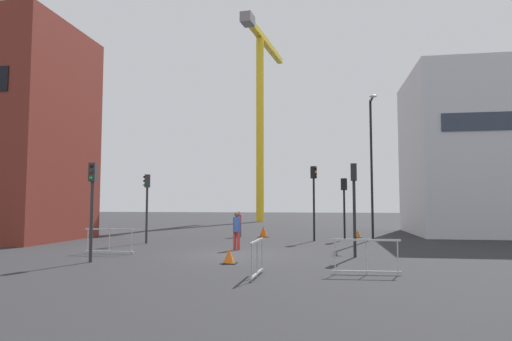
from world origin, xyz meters
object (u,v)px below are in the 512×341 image
pedestrian_walking (239,222)px  traffic_light_median (147,197)px  construction_crane (261,96)px  traffic_cone_on_verge (229,256)px  traffic_light_verge (314,191)px  traffic_light_far (92,195)px  pedestrian_waiting (237,228)px  traffic_cone_orange (358,234)px  traffic_cone_striped (263,232)px  streetlamp_tall (372,158)px  traffic_light_corner (344,198)px  traffic_light_island (354,194)px

pedestrian_walking → traffic_light_median: bearing=-129.8°
construction_crane → traffic_cone_on_verge: bearing=-83.5°
traffic_cone_on_verge → traffic_light_verge: bearing=74.0°
traffic_light_far → pedestrian_waiting: 6.84m
traffic_light_median → traffic_cone_orange: traffic_light_median is taller
traffic_light_median → traffic_cone_orange: size_ratio=7.44×
traffic_light_verge → traffic_cone_striped: size_ratio=6.11×
traffic_cone_striped → traffic_cone_on_verge: bearing=-87.7°
traffic_light_verge → traffic_cone_orange: bearing=48.1°
streetlamp_tall → traffic_light_corner: 2.94m
traffic_cone_orange → construction_crane: bearing=113.1°
streetlamp_tall → traffic_light_corner: streetlamp_tall is taller
traffic_light_corner → pedestrian_waiting: (-5.18, -6.37, -1.43)m
pedestrian_waiting → traffic_cone_orange: pedestrian_waiting is taller
traffic_light_verge → traffic_light_far: bearing=-127.7°
pedestrian_walking → traffic_cone_striped: bearing=14.9°
traffic_light_far → pedestrian_walking: size_ratio=2.24×
traffic_light_island → traffic_light_far: size_ratio=1.03×
traffic_cone_striped → pedestrian_waiting: bearing=-91.2°
traffic_light_island → traffic_cone_striped: traffic_light_island is taller
traffic_light_verge → streetlamp_tall: bearing=21.5°
traffic_light_island → traffic_cone_orange: bearing=85.3°
traffic_light_corner → traffic_cone_striped: size_ratio=5.18×
traffic_light_verge → construction_crane: bearing=105.1°
traffic_light_corner → traffic_cone_striped: 5.64m
construction_crane → pedestrian_waiting: bearing=-83.8°
traffic_light_corner → traffic_light_far: traffic_light_far is taller
traffic_light_verge → pedestrian_walking: 5.58m
traffic_light_verge → traffic_light_median: 9.35m
traffic_light_corner → traffic_light_median: bearing=-159.8°
traffic_light_far → traffic_light_corner: bearing=49.6°
pedestrian_walking → pedestrian_waiting: pedestrian_waiting is taller
traffic_light_island → traffic_light_verge: bearing=104.0°
traffic_light_far → pedestrian_walking: (3.11, 12.34, -1.53)m
traffic_light_median → pedestrian_walking: (4.10, 4.92, -1.56)m
traffic_light_corner → traffic_light_far: size_ratio=0.99×
streetlamp_tall → traffic_cone_striped: (-6.69, 1.15, -4.53)m
construction_crane → streetlamp_tall: (10.14, -23.55, -9.91)m
traffic_light_median → pedestrian_waiting: bearing=-24.2°
traffic_light_far → pedestrian_walking: traffic_light_far is taller
traffic_light_verge → pedestrian_walking: size_ratio=2.62×
traffic_light_corner → traffic_light_island: traffic_light_island is taller
traffic_cone_striped → traffic_cone_on_verge: traffic_cone_striped is taller
streetlamp_tall → traffic_light_island: size_ratio=2.22×
traffic_light_median → traffic_cone_striped: traffic_light_median is taller
construction_crane → traffic_cone_striped: construction_crane is taller
traffic_light_corner → traffic_light_verge: size_ratio=0.85×
traffic_light_island → traffic_cone_striped: (-5.08, 9.71, -2.22)m
traffic_light_island → pedestrian_waiting: 5.79m
traffic_light_verge → pedestrian_waiting: traffic_light_verge is taller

